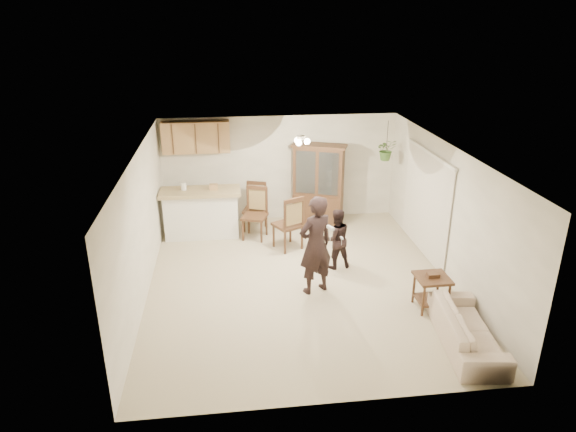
{
  "coord_description": "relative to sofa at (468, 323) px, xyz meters",
  "views": [
    {
      "loc": [
        -1.23,
        -8.4,
        4.7
      ],
      "look_at": [
        -0.15,
        0.4,
        1.17
      ],
      "focal_mm": 32.0,
      "sensor_mm": 36.0,
      "label": 1
    }
  ],
  "objects": [
    {
      "name": "wall_front",
      "position": [
        -2.24,
        -1.01,
        0.88
      ],
      "size": [
        5.5,
        0.02,
        2.5
      ],
      "primitive_type": "cube",
      "color": "white",
      "rests_on": "ground"
    },
    {
      "name": "wall_right",
      "position": [
        0.51,
        2.24,
        0.88
      ],
      "size": [
        0.02,
        6.5,
        2.5
      ],
      "primitive_type": "cube",
      "color": "white",
      "rests_on": "ground"
    },
    {
      "name": "side_table",
      "position": [
        -0.16,
        1.05,
        -0.06
      ],
      "size": [
        0.55,
        0.55,
        0.66
      ],
      "rotation": [
        0.0,
        0.0,
        0.01
      ],
      "color": "#352213",
      "rests_on": "floor"
    },
    {
      "name": "floor",
      "position": [
        -2.24,
        2.24,
        -0.37
      ],
      "size": [
        6.5,
        6.5,
        0.0
      ],
      "primitive_type": "plane",
      "color": "#BAAA8C",
      "rests_on": "ground"
    },
    {
      "name": "upper_cabinets",
      "position": [
        -4.14,
        5.31,
        1.73
      ],
      "size": [
        1.5,
        0.34,
        0.7
      ],
      "primitive_type": "cube",
      "color": "olive",
      "rests_on": "wall_back"
    },
    {
      "name": "china_hutch",
      "position": [
        -1.39,
        4.99,
        0.59
      ],
      "size": [
        1.31,
        0.89,
        1.93
      ],
      "rotation": [
        0.0,
        0.0,
        -0.38
      ],
      "color": "#352213",
      "rests_on": "floor"
    },
    {
      "name": "hanging_plant",
      "position": [
        0.06,
        4.64,
        1.48
      ],
      "size": [
        0.43,
        0.37,
        0.48
      ],
      "primitive_type": "imported",
      "color": "#335B24",
      "rests_on": "ceiling"
    },
    {
      "name": "chair_bar",
      "position": [
        -2.9,
        4.82,
        -0.06
      ],
      "size": [
        0.61,
        0.61,
        1.1
      ],
      "rotation": [
        0.0,
        0.0,
        -0.31
      ],
      "color": "#352213",
      "rests_on": "floor"
    },
    {
      "name": "plant_cord",
      "position": [
        0.06,
        4.64,
        1.81
      ],
      "size": [
        0.01,
        0.01,
        0.65
      ],
      "primitive_type": "cylinder",
      "color": "black",
      "rests_on": "ceiling"
    },
    {
      "name": "controller_adult",
      "position": [
        -1.83,
        1.48,
        1.03
      ],
      "size": [
        0.11,
        0.16,
        0.05
      ],
      "primitive_type": "cube",
      "rotation": [
        0.0,
        0.0,
        3.56
      ],
      "color": "silver",
      "rests_on": "adult"
    },
    {
      "name": "chair_hutch_right",
      "position": [
        -2.26,
        3.74,
        -0.03
      ],
      "size": [
        0.71,
        0.71,
        1.19
      ],
      "rotation": [
        0.0,
        0.0,
        3.62
      ],
      "color": "#352213",
      "rests_on": "floor"
    },
    {
      "name": "wall_left",
      "position": [
        -4.99,
        2.24,
        0.88
      ],
      "size": [
        0.02,
        6.5,
        2.5
      ],
      "primitive_type": "cube",
      "color": "white",
      "rests_on": "ground"
    },
    {
      "name": "bar_top",
      "position": [
        -4.09,
        4.59,
        0.68
      ],
      "size": [
        1.75,
        0.7,
        0.08
      ],
      "primitive_type": "cube",
      "color": "tan",
      "rests_on": "breakfast_bar"
    },
    {
      "name": "wall_back",
      "position": [
        -2.24,
        5.49,
        0.88
      ],
      "size": [
        5.5,
        0.02,
        2.5
      ],
      "primitive_type": "cube",
      "color": "white",
      "rests_on": "ground"
    },
    {
      "name": "controller_child",
      "position": [
        -1.39,
        2.46,
        0.38
      ],
      "size": [
        0.05,
        0.11,
        0.03
      ],
      "primitive_type": "cube",
      "rotation": [
        0.0,
        0.0,
        3.31
      ],
      "color": "silver",
      "rests_on": "child"
    },
    {
      "name": "chair_hutch_left",
      "position": [
        -2.93,
        4.34,
        -0.04
      ],
      "size": [
        0.65,
        0.65,
        1.15
      ],
      "rotation": [
        0.0,
        0.0,
        -0.35
      ],
      "color": "#352213",
      "rests_on": "floor"
    },
    {
      "name": "ceiling_fixture",
      "position": [
        -2.04,
        3.44,
        2.03
      ],
      "size": [
        0.36,
        0.36,
        0.2
      ],
      "primitive_type": null,
      "color": "#FFE4BF",
      "rests_on": "ceiling"
    },
    {
      "name": "adult",
      "position": [
        -2.0,
        1.86,
        0.53
      ],
      "size": [
        0.77,
        0.66,
        1.8
      ],
      "primitive_type": "imported",
      "rotation": [
        0.0,
        0.0,
        3.56
      ],
      "color": "black",
      "rests_on": "floor"
    },
    {
      "name": "ceiling",
      "position": [
        -2.24,
        2.24,
        2.13
      ],
      "size": [
        5.5,
        6.5,
        0.02
      ],
      "primitive_type": "cube",
      "color": "white",
      "rests_on": "wall_back"
    },
    {
      "name": "sofa",
      "position": [
        0.0,
        0.0,
        0.0
      ],
      "size": [
        0.96,
        1.95,
        0.73
      ],
      "primitive_type": "imported",
      "rotation": [
        0.0,
        0.0,
        1.45
      ],
      "color": "beige",
      "rests_on": "floor"
    },
    {
      "name": "breakfast_bar",
      "position": [
        -4.09,
        4.59,
        0.13
      ],
      "size": [
        1.6,
        0.55,
        1.0
      ],
      "primitive_type": "cube",
      "color": "white",
      "rests_on": "floor"
    },
    {
      "name": "vertical_blinds",
      "position": [
        0.47,
        3.14,
        0.73
      ],
      "size": [
        0.06,
        2.3,
        2.1
      ],
      "primitive_type": null,
      "color": "beige",
      "rests_on": "wall_right"
    },
    {
      "name": "child",
      "position": [
        -1.44,
        2.74,
        0.31
      ],
      "size": [
        0.73,
        0.61,
        1.35
      ],
      "primitive_type": "imported",
      "rotation": [
        0.0,
        0.0,
        3.31
      ],
      "color": "black",
      "rests_on": "floor"
    }
  ]
}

